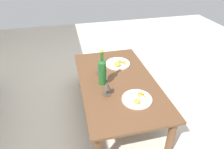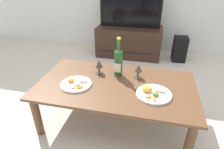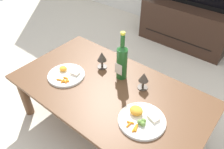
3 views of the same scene
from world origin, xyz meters
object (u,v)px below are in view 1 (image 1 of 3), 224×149
object	(u,v)px
wine_bottle	(102,71)
goblet_right	(99,67)
goblet_left	(107,87)
dinner_plate_left	(137,99)
dining_table	(117,85)
dinner_plate_right	(118,63)

from	to	relation	value
wine_bottle	goblet_right	world-z (taller)	wine_bottle
goblet_left	goblet_right	world-z (taller)	goblet_left
goblet_left	dinner_plate_left	size ratio (longest dim) A/B	0.51
dining_table	wine_bottle	world-z (taller)	wine_bottle
goblet_right	dinner_plate_right	distance (m)	0.30
wine_bottle	goblet_left	distance (m)	0.20
dinner_plate_left	dinner_plate_right	bearing A→B (deg)	0.04
dining_table	wine_bottle	size ratio (longest dim) A/B	3.72
wine_bottle	dining_table	bearing A→B (deg)	-86.41
goblet_right	dinner_plate_right	bearing A→B (deg)	-58.52
dinner_plate_left	dinner_plate_right	xyz separation A→B (m)	(0.67, 0.00, 0.00)
wine_bottle	dinner_plate_right	xyz separation A→B (m)	(0.34, -0.25, -0.13)
dinner_plate_left	dining_table	bearing A→B (deg)	15.20
dining_table	goblet_right	bearing A→B (deg)	41.40
wine_bottle	goblet_left	bearing A→B (deg)	-179.63
goblet_left	dinner_plate_left	distance (m)	0.30
wine_bottle	dinner_plate_left	distance (m)	0.44
goblet_right	dinner_plate_left	distance (m)	0.58
wine_bottle	goblet_left	xyz separation A→B (m)	(-0.19, -0.00, -0.05)
dining_table	goblet_left	xyz separation A→B (m)	(-0.20, 0.16, 0.15)
goblet_left	goblet_right	distance (m)	0.38
wine_bottle	dinner_plate_right	distance (m)	0.44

